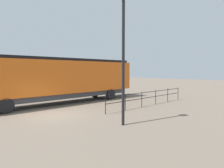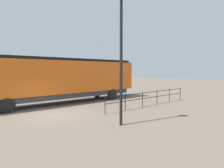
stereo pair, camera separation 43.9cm
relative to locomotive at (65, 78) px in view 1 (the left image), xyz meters
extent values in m
plane|color=#756656|center=(4.05, -3.47, -2.30)|extent=(120.00, 120.00, 0.00)
cube|color=orange|center=(0.00, -0.52, 0.13)|extent=(2.84, 15.87, 2.86)
cube|color=black|center=(0.00, 6.20, -0.30)|extent=(2.73, 2.42, 2.01)
cube|color=black|center=(0.00, -0.52, 1.68)|extent=(2.56, 15.24, 0.24)
cube|color=#38383D|center=(0.00, -0.52, -1.53)|extent=(2.56, 14.60, 0.45)
cylinder|color=black|center=(-1.27, 4.56, -1.75)|extent=(0.30, 1.10, 1.10)
cylinder|color=black|center=(1.27, 4.56, -1.75)|extent=(0.30, 1.10, 1.10)
cylinder|color=black|center=(1.27, -5.60, -1.75)|extent=(0.30, 1.10, 1.10)
cylinder|color=black|center=(9.04, -2.00, 1.11)|extent=(0.16, 0.16, 6.83)
cube|color=black|center=(6.27, 4.34, -1.14)|extent=(0.04, 10.21, 0.04)
cube|color=black|center=(6.27, 4.34, -1.61)|extent=(0.04, 10.21, 0.04)
cylinder|color=black|center=(6.27, -0.76, -1.67)|extent=(0.05, 0.05, 1.26)
cylinder|color=black|center=(6.27, 1.28, -1.67)|extent=(0.05, 0.05, 1.26)
cylinder|color=black|center=(6.27, 3.32, -1.67)|extent=(0.05, 0.05, 1.26)
cylinder|color=black|center=(6.27, 5.36, -1.67)|extent=(0.05, 0.05, 1.26)
cylinder|color=black|center=(6.27, 7.41, -1.67)|extent=(0.05, 0.05, 1.26)
cylinder|color=black|center=(6.27, 9.45, -1.67)|extent=(0.05, 0.05, 1.26)
camera|label=1|loc=(16.63, -10.31, 0.72)|focal=33.16mm
camera|label=2|loc=(16.93, -9.99, 0.72)|focal=33.16mm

